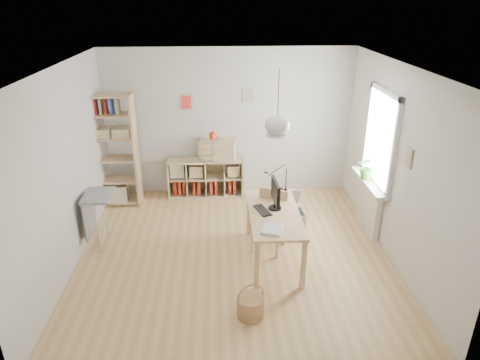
{
  "coord_description": "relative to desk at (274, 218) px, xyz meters",
  "views": [
    {
      "loc": [
        -0.21,
        -5.36,
        3.52
      ],
      "look_at": [
        0.1,
        0.3,
        1.05
      ],
      "focal_mm": 32.0,
      "sensor_mm": 36.0,
      "label": 1
    }
  ],
  "objects": [
    {
      "name": "paper_tray",
      "position": [
        -0.08,
        -0.48,
        0.11
      ],
      "size": [
        0.35,
        0.38,
        0.03
      ],
      "primitive_type": "cube",
      "rotation": [
        0.0,
        0.0,
        -0.34
      ],
      "color": "white",
      "rests_on": "desk"
    },
    {
      "name": "window_unit",
      "position": [
        1.68,
        0.75,
        0.89
      ],
      "size": [
        0.07,
        1.16,
        1.46
      ],
      "color": "white",
      "rests_on": "ground"
    },
    {
      "name": "side_table",
      "position": [
        -2.59,
        0.5,
        0.01
      ],
      "size": [
        0.4,
        0.55,
        0.85
      ],
      "color": "gray",
      "rests_on": "ground"
    },
    {
      "name": "ground",
      "position": [
        -0.55,
        0.15,
        -0.66
      ],
      "size": [
        4.5,
        4.5,
        0.0
      ],
      "primitive_type": "plane",
      "color": "tan",
      "rests_on": "ground"
    },
    {
      "name": "chair",
      "position": [
        -0.01,
        0.3,
        -0.14
      ],
      "size": [
        0.58,
        0.58,
        0.9
      ],
      "rotation": [
        0.0,
        0.0,
        -0.42
      ],
      "color": "gray",
      "rests_on": "ground"
    },
    {
      "name": "tall_bookshelf",
      "position": [
        -2.59,
        1.95,
        0.43
      ],
      "size": [
        0.8,
        0.38,
        2.0
      ],
      "color": "tan",
      "rests_on": "ground"
    },
    {
      "name": "red_vase",
      "position": [
        -0.84,
        2.19,
        0.51
      ],
      "size": [
        0.13,
        0.13,
        0.16
      ],
      "primitive_type": "ellipsoid",
      "color": "#A7290D",
      "rests_on": "drawer_chest"
    },
    {
      "name": "potted_plant",
      "position": [
        1.57,
        0.84,
        0.39
      ],
      "size": [
        0.42,
        0.39,
        0.38
      ],
      "primitive_type": "imported",
      "rotation": [
        0.0,
        0.0,
        -0.34
      ],
      "color": "#306626",
      "rests_on": "windowsill"
    },
    {
      "name": "monitor",
      "position": [
        0.02,
        0.11,
        0.33
      ],
      "size": [
        0.19,
        0.48,
        0.42
      ],
      "rotation": [
        0.0,
        0.0,
        0.05
      ],
      "color": "black",
      "rests_on": "desk"
    },
    {
      "name": "storage_chest",
      "position": [
        0.37,
        0.94,
        -0.48
      ],
      "size": [
        0.55,
        0.61,
        0.55
      ],
      "rotation": [
        0.0,
        0.0,
        0.06
      ],
      "color": "silver",
      "rests_on": "ground"
    },
    {
      "name": "yarn_ball",
      "position": [
        0.15,
        0.53,
        0.16
      ],
      "size": [
        0.13,
        0.13,
        0.13
      ],
      "primitive_type": "sphere",
      "color": "#4A0910",
      "rests_on": "desk"
    },
    {
      "name": "task_lamp",
      "position": [
        0.08,
        0.62,
        0.36
      ],
      "size": [
        0.37,
        0.14,
        0.39
      ],
      "color": "black",
      "rests_on": "desk"
    },
    {
      "name": "radiator",
      "position": [
        1.64,
        0.75,
        -0.26
      ],
      "size": [
        0.1,
        0.8,
        0.8
      ],
      "primitive_type": "cube",
      "color": "white",
      "rests_on": "ground"
    },
    {
      "name": "windowsill",
      "position": [
        1.59,
        0.75,
        0.17
      ],
      "size": [
        0.22,
        1.2,
        0.06
      ],
      "primitive_type": "cube",
      "color": "white",
      "rests_on": "radiator"
    },
    {
      "name": "drawer_chest",
      "position": [
        -0.77,
        2.19,
        0.25
      ],
      "size": [
        0.69,
        0.4,
        0.37
      ],
      "primitive_type": "cube",
      "rotation": [
        0.0,
        0.0,
        -0.16
      ],
      "color": "tan",
      "rests_on": "cube_shelf"
    },
    {
      "name": "keyboard",
      "position": [
        -0.16,
        0.04,
        0.1
      ],
      "size": [
        0.24,
        0.38,
        0.02
      ],
      "primitive_type": "cube",
      "rotation": [
        0.0,
        0.0,
        0.32
      ],
      "color": "black",
      "rests_on": "desk"
    },
    {
      "name": "room_shell",
      "position": [
        -0.0,
        0.0,
        1.34
      ],
      "size": [
        4.5,
        4.5,
        4.5
      ],
      "color": "silver",
      "rests_on": "ground"
    },
    {
      "name": "cube_shelf",
      "position": [
        -1.02,
        2.23,
        -0.36
      ],
      "size": [
        1.4,
        0.38,
        0.72
      ],
      "color": "tan",
      "rests_on": "ground"
    },
    {
      "name": "wicker_basket",
      "position": [
        -0.41,
        -1.2,
        -0.51
      ],
      "size": [
        0.33,
        0.33,
        0.45
      ],
      "rotation": [
        0.0,
        0.0,
        0.3
      ],
      "color": "#A37849",
      "rests_on": "ground"
    },
    {
      "name": "desk",
      "position": [
        0.0,
        0.0,
        0.0
      ],
      "size": [
        0.7,
        1.5,
        0.75
      ],
      "color": "tan",
      "rests_on": "ground"
    }
  ]
}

